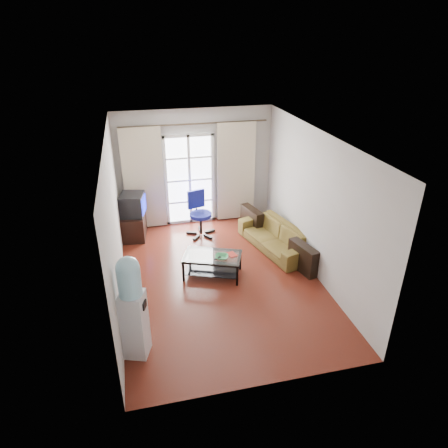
% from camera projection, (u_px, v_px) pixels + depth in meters
% --- Properties ---
extents(floor, '(5.20, 5.20, 0.00)m').
position_uv_depth(floor, '(220.00, 278.00, 7.58)').
color(floor, maroon).
rests_on(floor, ground).
extents(ceiling, '(5.20, 5.20, 0.00)m').
position_uv_depth(ceiling, '(219.00, 137.00, 6.38)').
color(ceiling, white).
rests_on(ceiling, wall_back).
extents(wall_back, '(3.60, 0.02, 2.70)m').
position_uv_depth(wall_back, '(195.00, 168.00, 9.25)').
color(wall_back, '#B2AEA9').
rests_on(wall_back, floor).
extents(wall_front, '(3.60, 0.02, 2.70)m').
position_uv_depth(wall_front, '(268.00, 303.00, 4.72)').
color(wall_front, '#B2AEA9').
rests_on(wall_front, floor).
extents(wall_left, '(0.02, 5.20, 2.70)m').
position_uv_depth(wall_left, '(114.00, 224.00, 6.61)').
color(wall_left, '#B2AEA9').
rests_on(wall_left, floor).
extents(wall_right, '(0.02, 5.20, 2.70)m').
position_uv_depth(wall_right, '(315.00, 204.00, 7.35)').
color(wall_right, '#B2AEA9').
rests_on(wall_right, floor).
extents(french_door, '(1.16, 0.06, 2.15)m').
position_uv_depth(french_door, '(190.00, 180.00, 9.29)').
color(french_door, white).
rests_on(french_door, wall_back).
extents(curtain_rod, '(3.30, 0.04, 0.04)m').
position_uv_depth(curtain_rod, '(194.00, 124.00, 8.70)').
color(curtain_rod, '#4C3F2D').
rests_on(curtain_rod, wall_back).
extents(curtain_left, '(0.90, 0.07, 2.35)m').
position_uv_depth(curtain_left, '(144.00, 180.00, 8.97)').
color(curtain_left, beige).
rests_on(curtain_left, curtain_rod).
extents(curtain_right, '(0.90, 0.07, 2.35)m').
position_uv_depth(curtain_right, '(236.00, 172.00, 9.41)').
color(curtain_right, beige).
rests_on(curtain_right, curtain_rod).
extents(radiator, '(0.64, 0.12, 0.64)m').
position_uv_depth(radiator, '(229.00, 206.00, 9.78)').
color(radiator, gray).
rests_on(radiator, floor).
extents(sofa, '(2.26, 1.65, 0.55)m').
position_uv_depth(sofa, '(275.00, 237.00, 8.48)').
color(sofa, brown).
rests_on(sofa, floor).
extents(coffee_table, '(1.21, 0.95, 0.43)m').
position_uv_depth(coffee_table, '(212.00, 263.00, 7.55)').
color(coffee_table, silver).
rests_on(coffee_table, floor).
extents(bowl, '(0.41, 0.41, 0.06)m').
position_uv_depth(bowl, '(222.00, 257.00, 7.38)').
color(bowl, '#338D3C').
rests_on(bowl, coffee_table).
extents(book, '(0.25, 0.27, 0.02)m').
position_uv_depth(book, '(228.00, 256.00, 7.46)').
color(book, '#9B3013').
rests_on(book, coffee_table).
extents(remote, '(0.15, 0.10, 0.02)m').
position_uv_depth(remote, '(217.00, 258.00, 7.38)').
color(remote, black).
rests_on(remote, coffee_table).
extents(tv_stand, '(0.59, 0.80, 0.55)m').
position_uv_depth(tv_stand, '(134.00, 226.00, 8.95)').
color(tv_stand, black).
rests_on(tv_stand, floor).
extents(crt_tv, '(0.62, 0.63, 0.49)m').
position_uv_depth(crt_tv, '(131.00, 205.00, 8.71)').
color(crt_tv, black).
rests_on(crt_tv, tv_stand).
extents(task_chair, '(0.85, 0.85, 1.02)m').
position_uv_depth(task_chair, '(200.00, 222.00, 9.05)').
color(task_chair, black).
rests_on(task_chair, floor).
extents(water_cooler, '(0.42, 0.42, 1.62)m').
position_uv_depth(water_cooler, '(132.00, 306.00, 5.47)').
color(water_cooler, silver).
rests_on(water_cooler, floor).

